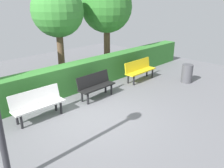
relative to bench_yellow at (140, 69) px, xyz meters
name	(u,v)px	position (x,y,z in m)	size (l,w,h in m)	color
ground_plane	(91,115)	(3.56, 0.97, -0.48)	(16.86, 16.86, 0.00)	slate
bench_yellow	(140,69)	(0.00, 0.00, 0.00)	(1.60, 0.47, 0.86)	yellow
bench_black	(96,85)	(2.55, 0.07, 0.00)	(1.45, 0.51, 0.86)	black
bench_white	(38,103)	(4.74, 0.01, 0.00)	(1.54, 0.50, 0.86)	white
hedge_row	(79,76)	(2.47, -1.00, 0.05)	(12.86, 0.61, 1.06)	#387F33
tree_near	(107,8)	(-0.28, -2.27, 2.43)	(2.36, 2.36, 4.12)	brown
tree_mid	(58,12)	(2.14, -2.62, 2.33)	(2.12, 2.12, 3.91)	brown
trash_bin	(187,73)	(-1.18, 1.58, -0.10)	(0.44, 0.44, 0.76)	#4C4C51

